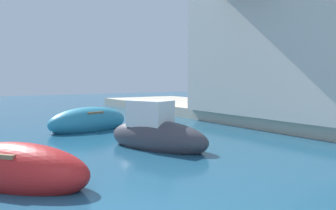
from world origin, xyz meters
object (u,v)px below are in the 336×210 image
at_px(moored_boat_3, 156,134).
at_px(moored_boat_6, 18,170).
at_px(moored_boat_8, 89,122).
at_px(waterfront_building_main, 308,38).

distance_m(moored_boat_3, moored_boat_6, 4.50).
relative_size(moored_boat_3, moored_boat_6, 1.14).
bearing_deg(moored_boat_3, moored_boat_6, -87.91).
xyz_separation_m(moored_boat_8, waterfront_building_main, (8.66, -3.43, 3.45)).
xyz_separation_m(moored_boat_3, moored_boat_8, (-0.39, 4.61, -0.08)).
bearing_deg(waterfront_building_main, moored_boat_3, -171.83).
xyz_separation_m(moored_boat_3, moored_boat_6, (-4.11, -1.83, -0.10)).
height_order(moored_boat_8, waterfront_building_main, waterfront_building_main).
bearing_deg(moored_boat_8, moored_boat_3, -99.45).
height_order(moored_boat_6, moored_boat_8, moored_boat_8).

